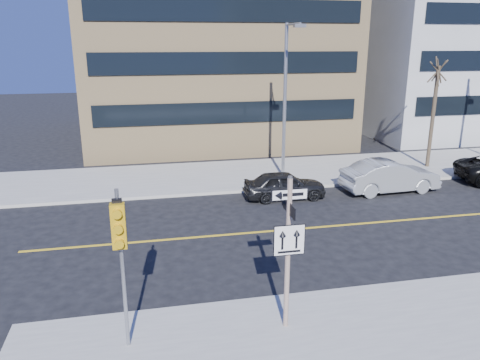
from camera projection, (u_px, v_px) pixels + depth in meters
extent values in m
plane|color=black|center=(262.00, 284.00, 14.59)|extent=(120.00, 120.00, 0.00)
cylinder|color=beige|center=(288.00, 255.00, 11.63)|extent=(0.13, 0.13, 4.00)
cylinder|color=gray|center=(290.00, 177.00, 11.05)|extent=(0.10, 0.10, 0.06)
cube|color=black|center=(290.00, 194.00, 11.18)|extent=(0.92, 0.03, 0.30)
cube|color=black|center=(289.00, 208.00, 11.28)|extent=(0.03, 0.92, 0.30)
cube|color=white|center=(289.00, 240.00, 11.43)|extent=(0.80, 0.03, 0.80)
cylinder|color=gray|center=(123.00, 271.00, 10.85)|extent=(0.09, 0.09, 4.00)
cube|color=gold|center=(119.00, 226.00, 10.32)|extent=(0.32, 0.22, 1.05)
sphere|color=#8C0705|center=(117.00, 213.00, 10.11)|extent=(0.17, 0.17, 0.17)
sphere|color=black|center=(118.00, 228.00, 10.21)|extent=(0.17, 0.17, 0.17)
sphere|color=black|center=(120.00, 243.00, 10.31)|extent=(0.17, 0.17, 0.17)
imported|color=black|center=(284.00, 185.00, 22.33)|extent=(1.66, 3.94, 1.33)
imported|color=gray|center=(390.00, 176.00, 23.31)|extent=(1.93, 4.93, 1.60)
cylinder|color=gray|center=(285.00, 103.00, 24.51)|extent=(0.18, 0.18, 8.00)
cylinder|color=gray|center=(293.00, 24.00, 22.46)|extent=(0.10, 2.20, 0.10)
cube|color=gray|center=(300.00, 26.00, 21.55)|extent=(0.55, 0.30, 0.16)
cylinder|color=#31281D|center=(433.00, 117.00, 26.87)|extent=(0.22, 0.22, 5.80)
cube|color=tan|center=(208.00, 17.00, 35.87)|extent=(18.00, 18.00, 18.00)
cube|color=#A0A4A6|center=(467.00, 38.00, 39.66)|extent=(20.00, 16.00, 15.00)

